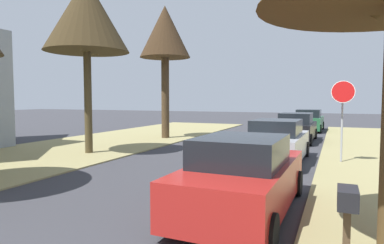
# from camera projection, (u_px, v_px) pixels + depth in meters

# --- Properties ---
(stop_sign_far) EXTENTS (0.81, 0.57, 2.94)m
(stop_sign_far) POSITION_uv_depth(u_px,v_px,m) (343.00, 103.00, 12.19)
(stop_sign_far) COLOR #9EA0A5
(stop_sign_far) RESTS_ON grass_verge_right
(street_tree_left_mid_b) EXTENTS (3.50, 3.50, 7.31)m
(street_tree_left_mid_b) POSITION_uv_depth(u_px,v_px,m) (86.00, 16.00, 14.04)
(street_tree_left_mid_b) COLOR #4A3E25
(street_tree_left_mid_b) RESTS_ON grass_verge_left
(street_tree_left_far) EXTENTS (2.93, 2.93, 7.67)m
(street_tree_left_far) POSITION_uv_depth(u_px,v_px,m) (165.00, 34.00, 19.62)
(street_tree_left_far) COLOR #493622
(street_tree_left_far) RESTS_ON grass_verge_left
(parked_sedan_red) EXTENTS (2.01, 4.43, 1.57)m
(parked_sedan_red) POSITION_uv_depth(u_px,v_px,m) (243.00, 177.00, 6.94)
(parked_sedan_red) COLOR red
(parked_sedan_red) RESTS_ON ground
(parked_sedan_silver) EXTENTS (2.01, 4.43, 1.57)m
(parked_sedan_silver) POSITION_uv_depth(u_px,v_px,m) (277.00, 142.00, 12.50)
(parked_sedan_silver) COLOR #BCBCC1
(parked_sedan_silver) RESTS_ON ground
(parked_sedan_black) EXTENTS (2.01, 4.43, 1.57)m
(parked_sedan_black) POSITION_uv_depth(u_px,v_px,m) (296.00, 128.00, 18.63)
(parked_sedan_black) COLOR black
(parked_sedan_black) RESTS_ON ground
(parked_sedan_green) EXTENTS (2.01, 4.43, 1.57)m
(parked_sedan_green) POSITION_uv_depth(u_px,v_px,m) (309.00, 121.00, 24.83)
(parked_sedan_green) COLOR #28663D
(parked_sedan_green) RESTS_ON ground
(curbside_mailbox) EXTENTS (0.22, 0.44, 1.27)m
(curbside_mailbox) POSITION_uv_depth(u_px,v_px,m) (347.00, 211.00, 3.82)
(curbside_mailbox) COLOR brown
(curbside_mailbox) RESTS_ON grass_verge_right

